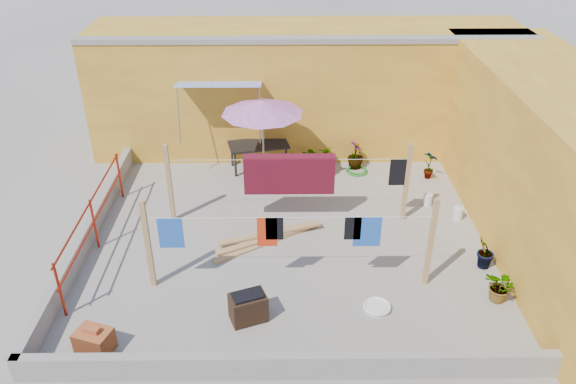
# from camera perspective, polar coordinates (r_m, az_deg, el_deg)

# --- Properties ---
(ground) EXTENTS (80.00, 80.00, 0.00)m
(ground) POSITION_cam_1_polar(r_m,az_deg,el_deg) (11.62, 0.07, -4.88)
(ground) COLOR #9E998E
(ground) RESTS_ON ground
(wall_back) EXTENTS (11.00, 3.27, 3.21)m
(wall_back) POSITION_cam_1_polar(r_m,az_deg,el_deg) (15.09, 1.79, 10.55)
(wall_back) COLOR gold
(wall_back) RESTS_ON ground
(wall_right) EXTENTS (2.40, 9.00, 3.20)m
(wall_right) POSITION_cam_1_polar(r_m,az_deg,el_deg) (12.02, 25.73, 2.01)
(wall_right) COLOR gold
(wall_right) RESTS_ON ground
(parapet_front) EXTENTS (8.30, 0.16, 0.44)m
(parapet_front) POSITION_cam_1_polar(r_m,az_deg,el_deg) (8.76, 0.35, -17.24)
(parapet_front) COLOR gray
(parapet_front) RESTS_ON ground
(parapet_left) EXTENTS (0.16, 7.30, 0.44)m
(parapet_left) POSITION_cam_1_polar(r_m,az_deg,el_deg) (12.16, -19.59, -3.87)
(parapet_left) COLOR gray
(parapet_left) RESTS_ON ground
(red_railing) EXTENTS (0.05, 4.20, 1.10)m
(red_railing) POSITION_cam_1_polar(r_m,az_deg,el_deg) (11.66, -19.21, -2.39)
(red_railing) COLOR #9C210F
(red_railing) RESTS_ON ground
(clothesline_rig) EXTENTS (5.09, 2.35, 1.80)m
(clothesline_rig) POSITION_cam_1_polar(r_m,az_deg,el_deg) (11.51, 0.17, 1.04)
(clothesline_rig) COLOR tan
(clothesline_rig) RESTS_ON ground
(patio_umbrella) EXTENTS (2.03, 2.03, 2.24)m
(patio_umbrella) POSITION_cam_1_polar(r_m,az_deg,el_deg) (12.68, -2.62, 8.57)
(patio_umbrella) COLOR gray
(patio_umbrella) RESTS_ON ground
(outdoor_table) EXTENTS (1.59, 1.04, 0.69)m
(outdoor_table) POSITION_cam_1_polar(r_m,az_deg,el_deg) (14.09, -3.01, 4.68)
(outdoor_table) COLOR black
(outdoor_table) RESTS_ON ground
(brick_stack) EXTENTS (0.65, 0.55, 0.48)m
(brick_stack) POSITION_cam_1_polar(r_m,az_deg,el_deg) (9.63, -19.08, -14.10)
(brick_stack) COLOR #B45629
(brick_stack) RESTS_ON ground
(lumber_pile) EXTENTS (2.20, 1.35, 0.14)m
(lumber_pile) POSITION_cam_1_polar(r_m,az_deg,el_deg) (11.54, -2.19, -4.74)
(lumber_pile) COLOR tan
(lumber_pile) RESTS_ON ground
(brazier) EXTENTS (0.70, 0.59, 0.54)m
(brazier) POSITION_cam_1_polar(r_m,az_deg,el_deg) (9.64, -4.07, -11.58)
(brazier) COLOR #301E12
(brazier) RESTS_ON ground
(white_basin) EXTENTS (0.49, 0.49, 0.09)m
(white_basin) POSITION_cam_1_polar(r_m,az_deg,el_deg) (10.07, 9.03, -11.46)
(white_basin) COLOR silver
(white_basin) RESTS_ON ground
(water_jug_a) EXTENTS (0.20, 0.20, 0.31)m
(water_jug_a) POSITION_cam_1_polar(r_m,az_deg,el_deg) (13.09, 14.01, -0.78)
(water_jug_a) COLOR silver
(water_jug_a) RESTS_ON ground
(water_jug_b) EXTENTS (0.20, 0.20, 0.32)m
(water_jug_b) POSITION_cam_1_polar(r_m,az_deg,el_deg) (12.76, 16.90, -2.08)
(water_jug_b) COLOR silver
(water_jug_b) RESTS_ON ground
(green_hose) EXTENTS (0.55, 0.55, 0.08)m
(green_hose) POSITION_cam_1_polar(r_m,az_deg,el_deg) (14.26, 7.02, 2.18)
(green_hose) COLOR #1E7D1B
(green_hose) RESTS_ON ground
(plant_back_a) EXTENTS (0.96, 0.92, 0.83)m
(plant_back_a) POSITION_cam_1_polar(r_m,az_deg,el_deg) (13.82, 2.74, 3.20)
(plant_back_a) COLOR #1D601B
(plant_back_a) RESTS_ON ground
(plant_back_b) EXTENTS (0.46, 0.46, 0.72)m
(plant_back_b) POSITION_cam_1_polar(r_m,az_deg,el_deg) (14.31, 6.88, 3.76)
(plant_back_b) COLOR #1D601B
(plant_back_b) RESTS_ON ground
(plant_right_a) EXTENTS (0.46, 0.47, 0.74)m
(plant_right_a) POSITION_cam_1_polar(r_m,az_deg,el_deg) (14.14, 14.21, 2.72)
(plant_right_a) COLOR #1D601B
(plant_right_a) RESTS_ON ground
(plant_right_b) EXTENTS (0.51, 0.50, 0.72)m
(plant_right_b) POSITION_cam_1_polar(r_m,az_deg,el_deg) (11.29, 19.36, -5.79)
(plant_right_b) COLOR #1D601B
(plant_right_b) RESTS_ON ground
(plant_right_c) EXTENTS (0.69, 0.71, 0.61)m
(plant_right_c) POSITION_cam_1_polar(r_m,az_deg,el_deg) (10.63, 20.84, -9.01)
(plant_right_c) COLOR #1D601B
(plant_right_c) RESTS_ON ground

